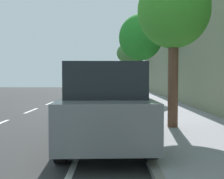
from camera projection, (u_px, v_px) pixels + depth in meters
name	position (u px, v px, depth m)	size (l,w,h in m)	color
ground	(97.00, 106.00, 16.67)	(65.24, 65.24, 0.00)	#333333
sidewalk	(155.00, 105.00, 16.64)	(3.31, 40.78, 0.13)	#95929C
curb_edge	(126.00, 105.00, 16.65)	(0.16, 40.78, 0.13)	gray
lane_stripe_centre	(42.00, 106.00, 16.30)	(0.14, 40.00, 0.01)	white
lane_stripe_bike_edge	(101.00, 106.00, 16.66)	(0.12, 40.78, 0.01)	white
building_facade	(188.00, 59.00, 16.52)	(0.50, 40.78, 5.50)	gray
parked_suv_grey_nearest	(105.00, 104.00, 6.96)	(2.12, 4.78, 1.99)	slate
parked_suv_white_second	(109.00, 92.00, 12.99)	(2.16, 4.79, 1.99)	white
parked_sedan_green_mid	(108.00, 91.00, 18.84)	(1.91, 4.44, 1.52)	#1E512D
parked_sedan_dark_blue_far	(110.00, 88.00, 24.86)	(2.06, 4.51, 1.52)	navy
parked_sedan_tan_farthest	(110.00, 86.00, 31.21)	(1.90, 4.43, 1.52)	tan
bicycle_at_curb	(118.00, 100.00, 16.64)	(1.57, 0.79, 0.73)	black
cyclist_with_backpack	(122.00, 89.00, 16.16)	(0.49, 0.59, 1.67)	#C6B284
street_tree_mid_block	(174.00, 12.00, 8.65)	(2.22, 2.22, 4.78)	brown
street_tree_far_end	(141.00, 38.00, 19.25)	(2.98, 2.98, 5.88)	brown
street_tree_corner	(130.00, 53.00, 32.70)	(2.99, 2.99, 5.65)	#4C4A24
fire_hydrant	(136.00, 100.00, 14.29)	(0.22, 0.22, 0.84)	red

